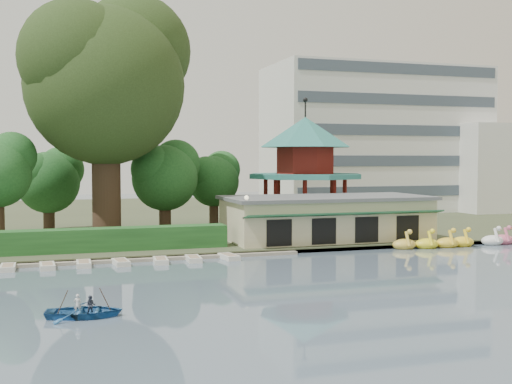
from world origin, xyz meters
name	(u,v)px	position (x,y,z in m)	size (l,w,h in m)	color
ground_plane	(323,302)	(0.00, 0.00, 0.00)	(220.00, 220.00, 0.00)	slate
shore	(162,216)	(0.00, 52.00, 0.20)	(220.00, 70.00, 0.40)	#424930
embankment	(235,254)	(0.00, 17.30, 0.15)	(220.00, 0.60, 0.30)	gray
dock	(78,262)	(-12.00, 17.20, 0.12)	(34.00, 1.60, 0.24)	gray
boathouse	(326,217)	(10.00, 21.97, 2.37)	(18.60, 9.39, 3.90)	beige
pavilion	(305,161)	(12.00, 32.00, 7.48)	(12.40, 12.40, 13.50)	beige
office_building	(395,144)	(32.67, 49.00, 9.73)	(38.00, 18.00, 20.00)	silver
hedge	(35,242)	(-15.00, 20.50, 1.30)	(30.00, 2.00, 1.80)	#235924
lamp_post	(246,212)	(1.50, 19.00, 3.34)	(0.36, 0.36, 4.28)	black
big_tree	(107,73)	(-8.81, 28.23, 15.37)	(15.63, 14.57, 22.71)	#3A281C
small_trees	(76,177)	(-11.54, 31.95, 5.92)	(38.69, 15.98, 9.58)	#3A281C
swan_boats	(500,240)	(24.60, 16.58, 0.40)	(21.61, 2.18, 1.92)	gold
moored_rowboats	(48,266)	(-14.06, 15.74, 0.18)	(27.09, 2.59, 0.36)	silver
rowboat_with_passengers	(84,306)	(-12.38, 0.63, 0.54)	(5.71, 4.51, 2.01)	#265B93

